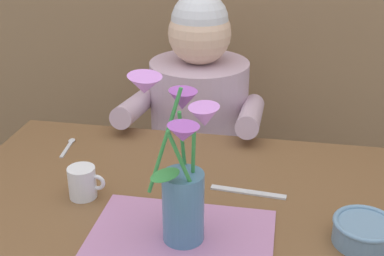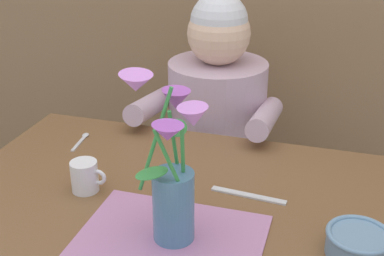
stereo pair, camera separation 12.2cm
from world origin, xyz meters
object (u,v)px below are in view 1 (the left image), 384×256
seated_person (199,151)px  tea_cup (83,182)px  flower_vase (181,175)px  dinner_knife (248,192)px  ceramic_bowl (364,231)px

seated_person → tea_cup: size_ratio=12.20×
flower_vase → dinner_knife: flower_vase is taller
seated_person → ceramic_bowl: seated_person is taller
seated_person → flower_vase: bearing=-79.2°
ceramic_bowl → tea_cup: (-0.66, 0.07, 0.01)m
ceramic_bowl → tea_cup: bearing=174.2°
dinner_knife → tea_cup: size_ratio=2.04×
tea_cup → ceramic_bowl: bearing=-5.8°
tea_cup → seated_person: bearing=74.0°
flower_vase → dinner_knife: size_ratio=1.95×
seated_person → ceramic_bowl: (0.48, -0.70, 0.21)m
flower_vase → tea_cup: flower_vase is taller
ceramic_bowl → flower_vase: bearing=-171.4°
tea_cup → flower_vase: bearing=-24.6°
flower_vase → tea_cup: bearing=155.4°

